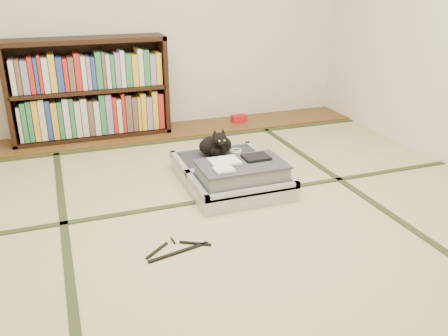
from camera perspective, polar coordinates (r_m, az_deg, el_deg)
name	(u,v)px	position (r m, az deg, el deg)	size (l,w,h in m)	color
floor	(236,226)	(2.96, 1.43, -7.04)	(4.50, 4.50, 0.00)	#C9C686
wood_strip	(162,132)	(4.72, -7.49, 4.36)	(4.00, 0.50, 0.02)	brown
red_item	(239,118)	(4.97, 1.80, 6.00)	(0.15, 0.09, 0.07)	red
tatami_borders	(210,194)	(3.37, -1.64, -3.11)	(4.00, 4.50, 0.01)	#2D381E
bookcase	(90,91)	(4.58, -15.88, 8.89)	(1.43, 0.33, 0.92)	black
suitcase	(232,174)	(3.47, 0.97, -0.71)	(0.68, 0.91, 0.27)	silver
cat	(216,145)	(3.67, -0.92, 2.77)	(0.30, 0.30, 0.24)	black
cable_coil	(236,151)	(3.79, 1.46, 2.11)	(0.09, 0.09, 0.02)	white
hanger	(178,249)	(2.73, -5.61, -9.70)	(0.39, 0.22, 0.01)	black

